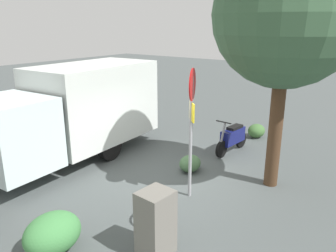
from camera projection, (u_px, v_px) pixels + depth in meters
name	position (u px, v px, depth m)	size (l,w,h in m)	color
ground_plane	(174.00, 178.00, 9.49)	(60.00, 60.00, 0.00)	#484E4E
box_truck_near	(73.00, 110.00, 10.36)	(7.62, 2.60, 2.93)	black
motorcycle	(233.00, 137.00, 11.27)	(1.81, 0.55, 1.20)	black
stop_sign	(191.00, 114.00, 7.86)	(0.71, 0.33, 3.21)	#9E9EA3
street_tree	(286.00, 15.00, 7.84)	(3.49, 3.49, 6.12)	#47301E
utility_cabinet	(156.00, 223.00, 6.19)	(0.61, 0.54, 1.28)	slate
bike_rack_hoop	(147.00, 218.00, 7.52)	(0.85, 0.85, 0.05)	#B7B7BC
shrub_near_sign	(53.00, 233.00, 6.31)	(1.13, 0.92, 0.77)	#418445
shrub_mid_verge	(190.00, 163.00, 9.83)	(0.72, 0.59, 0.49)	#466943
shrub_by_tree	(256.00, 131.00, 12.81)	(0.76, 0.62, 0.52)	#3E6633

